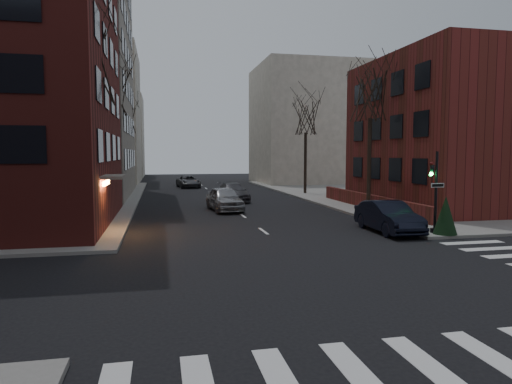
% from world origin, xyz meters
% --- Properties ---
extents(ground, '(160.00, 160.00, 0.00)m').
position_xyz_m(ground, '(0.00, 0.00, 0.00)').
color(ground, black).
rests_on(ground, ground).
extents(sidewalk_far_right, '(44.00, 44.00, 0.15)m').
position_xyz_m(sidewalk_far_right, '(29.00, 30.00, 0.07)').
color(sidewalk_far_right, gray).
rests_on(sidewalk_far_right, ground).
extents(building_left_tan, '(18.00, 18.00, 28.00)m').
position_xyz_m(building_left_tan, '(-17.00, 34.00, 14.00)').
color(building_left_tan, '#9F9484').
rests_on(building_left_tan, ground).
extents(building_right_brick, '(12.00, 14.00, 11.00)m').
position_xyz_m(building_right_brick, '(16.50, 19.00, 5.50)').
color(building_right_brick, maroon).
rests_on(building_right_brick, ground).
extents(low_wall_right, '(0.35, 16.00, 1.00)m').
position_xyz_m(low_wall_right, '(9.30, 19.00, 0.65)').
color(low_wall_right, maroon).
rests_on(low_wall_right, sidewalk_far_right).
extents(building_distant_la, '(14.00, 16.00, 18.00)m').
position_xyz_m(building_distant_la, '(-15.00, 55.00, 9.00)').
color(building_distant_la, beige).
rests_on(building_distant_la, ground).
extents(building_distant_ra, '(14.00, 14.00, 16.00)m').
position_xyz_m(building_distant_ra, '(15.00, 50.00, 8.00)').
color(building_distant_ra, beige).
rests_on(building_distant_ra, ground).
extents(building_distant_lb, '(10.00, 12.00, 14.00)m').
position_xyz_m(building_distant_lb, '(-13.00, 72.00, 7.00)').
color(building_distant_lb, beige).
rests_on(building_distant_lb, ground).
extents(traffic_signal, '(0.76, 0.44, 4.00)m').
position_xyz_m(traffic_signal, '(7.94, 8.99, 1.91)').
color(traffic_signal, black).
rests_on(traffic_signal, sidewalk_far_right).
extents(tree_left_a, '(4.18, 4.18, 10.26)m').
position_xyz_m(tree_left_a, '(-8.80, 14.00, 8.47)').
color(tree_left_a, '#2D231C').
rests_on(tree_left_a, sidewalk_far_left).
extents(tree_left_b, '(4.40, 4.40, 10.80)m').
position_xyz_m(tree_left_b, '(-8.80, 26.00, 8.91)').
color(tree_left_b, '#2D231C').
rests_on(tree_left_b, sidewalk_far_left).
extents(tree_left_c, '(3.96, 3.96, 9.72)m').
position_xyz_m(tree_left_c, '(-8.80, 40.00, 8.03)').
color(tree_left_c, '#2D231C').
rests_on(tree_left_c, sidewalk_far_left).
extents(tree_right_a, '(3.96, 3.96, 9.72)m').
position_xyz_m(tree_right_a, '(8.80, 18.00, 8.03)').
color(tree_right_a, '#2D231C').
rests_on(tree_right_a, sidewalk_far_right).
extents(tree_right_b, '(3.74, 3.74, 9.18)m').
position_xyz_m(tree_right_b, '(8.80, 32.00, 7.59)').
color(tree_right_b, '#2D231C').
rests_on(tree_right_b, sidewalk_far_right).
extents(streetlamp_near, '(0.36, 0.36, 6.28)m').
position_xyz_m(streetlamp_near, '(-8.20, 22.00, 4.24)').
color(streetlamp_near, black).
rests_on(streetlamp_near, sidewalk_far_left).
extents(streetlamp_far, '(0.36, 0.36, 6.28)m').
position_xyz_m(streetlamp_far, '(-8.20, 42.00, 4.24)').
color(streetlamp_far, black).
rests_on(streetlamp_far, sidewalk_far_left).
extents(parked_sedan, '(1.81, 4.93, 1.61)m').
position_xyz_m(parked_sedan, '(6.18, 10.31, 0.81)').
color(parked_sedan, black).
rests_on(parked_sedan, ground).
extents(car_lane_silver, '(2.44, 5.16, 1.70)m').
position_xyz_m(car_lane_silver, '(-0.80, 20.90, 0.85)').
color(car_lane_silver, gray).
rests_on(car_lane_silver, ground).
extents(car_lane_gray, '(2.40, 5.40, 1.54)m').
position_xyz_m(car_lane_gray, '(0.80, 27.15, 0.77)').
color(car_lane_gray, '#3F3F44').
rests_on(car_lane_gray, ground).
extents(car_lane_far, '(2.90, 5.35, 1.43)m').
position_xyz_m(car_lane_far, '(-1.91, 43.90, 0.71)').
color(car_lane_far, '#44454A').
rests_on(car_lane_far, ground).
extents(sandwich_board, '(0.43, 0.55, 0.81)m').
position_xyz_m(sandwich_board, '(10.35, 15.76, 0.56)').
color(sandwich_board, silver).
rests_on(sandwich_board, sidewalk_far_right).
extents(evergreen_shrub, '(1.29, 1.29, 1.86)m').
position_xyz_m(evergreen_shrub, '(8.23, 8.50, 1.08)').
color(evergreen_shrub, black).
rests_on(evergreen_shrub, sidewalk_far_right).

